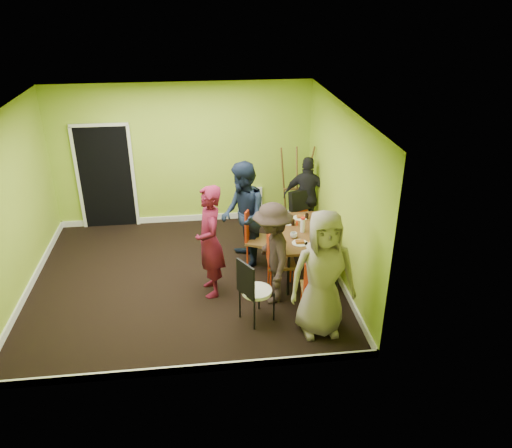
{
  "coord_description": "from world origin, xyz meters",
  "views": [
    {
      "loc": [
        0.3,
        -7.12,
        4.45
      ],
      "look_at": [
        1.16,
        0.0,
        0.94
      ],
      "focal_mm": 35.0,
      "sensor_mm": 36.0,
      "label": 1
    }
  ],
  "objects": [
    {
      "name": "room_walls",
      "position": [
        -0.02,
        0.04,
        0.99
      ],
      "size": [
        5.04,
        4.54,
        2.82
      ],
      "color": "#98BA30",
      "rests_on": "ground"
    },
    {
      "name": "orange_bottle",
      "position": [
        1.88,
        0.26,
        0.79
      ],
      "size": [
        0.04,
        0.04,
        0.08
      ],
      "primitive_type": "cylinder",
      "color": "red",
      "rests_on": "dining_table"
    },
    {
      "name": "chair_bentwood",
      "position": [
        0.96,
        -1.26,
        0.55
      ],
      "size": [
        0.54,
        0.53,
        1.0
      ],
      "rotation": [
        0.0,
        0.0,
        -1.04
      ],
      "color": "black",
      "rests_on": "ground"
    },
    {
      "name": "thermos",
      "position": [
        1.92,
        0.01,
        0.86
      ],
      "size": [
        0.08,
        0.08,
        0.23
      ],
      "primitive_type": "cylinder",
      "color": "white",
      "rests_on": "dining_table"
    },
    {
      "name": "plate_near_left",
      "position": [
        1.75,
        0.36,
        0.76
      ],
      "size": [
        0.23,
        0.23,
        0.01
      ],
      "primitive_type": "cylinder",
      "color": "white",
      "rests_on": "dining_table"
    },
    {
      "name": "person_left_far",
      "position": [
        0.99,
        0.38,
        0.92
      ],
      "size": [
        0.77,
        0.95,
        1.84
      ],
      "primitive_type": "imported",
      "rotation": [
        0.0,
        0.0,
        -1.49
      ],
      "color": "#141E33",
      "rests_on": "ground"
    },
    {
      "name": "blue_bottle",
      "position": [
        2.18,
        -0.26,
        0.86
      ],
      "size": [
        0.08,
        0.08,
        0.22
      ],
      "primitive_type": "cylinder",
      "color": "#1A2FC7",
      "rests_on": "dining_table"
    },
    {
      "name": "easel",
      "position": [
        2.14,
        1.76,
        0.83
      ],
      "size": [
        0.67,
        0.63,
        1.68
      ],
      "color": "brown",
      "rests_on": "ground"
    },
    {
      "name": "chair_front_end",
      "position": [
        1.86,
        -1.3,
        0.55
      ],
      "size": [
        0.45,
        0.45,
        0.98
      ],
      "rotation": [
        0.0,
        0.0,
        -0.12
      ],
      "color": "red",
      "rests_on": "ground"
    },
    {
      "name": "chair_left_near",
      "position": [
        1.41,
        -0.48,
        0.58
      ],
      "size": [
        0.45,
        0.45,
        1.03
      ],
      "rotation": [
        0.0,
        0.0,
        -1.62
      ],
      "color": "red",
      "rests_on": "ground"
    },
    {
      "name": "cup_b",
      "position": [
        2.12,
        0.05,
        0.79
      ],
      "size": [
        0.09,
        0.09,
        0.09
      ],
      "primitive_type": "imported",
      "color": "white",
      "rests_on": "dining_table"
    },
    {
      "name": "person_front_end",
      "position": [
        1.87,
        -1.58,
        0.92
      ],
      "size": [
        0.9,
        0.6,
        1.83
      ],
      "primitive_type": "imported",
      "rotation": [
        0.0,
        0.0,
        0.01
      ],
      "color": "gray",
      "rests_on": "ground"
    },
    {
      "name": "glass_mid",
      "position": [
        1.81,
        0.27,
        0.8
      ],
      "size": [
        0.07,
        0.07,
        0.1
      ],
      "primitive_type": "cylinder",
      "color": "black",
      "rests_on": "dining_table"
    },
    {
      "name": "ground",
      "position": [
        0.0,
        0.0,
        0.0
      ],
      "size": [
        5.0,
        5.0,
        0.0
      ],
      "primitive_type": "plane",
      "color": "black",
      "rests_on": "ground"
    },
    {
      "name": "cup_a",
      "position": [
        1.74,
        -0.18,
        0.79
      ],
      "size": [
        0.11,
        0.11,
        0.09
      ],
      "primitive_type": "imported",
      "color": "white",
      "rests_on": "dining_table"
    },
    {
      "name": "chair_left_far",
      "position": [
        1.2,
        0.28,
        0.61
      ],
      "size": [
        0.59,
        0.59,
        1.08
      ],
      "rotation": [
        0.0,
        0.0,
        -2.0
      ],
      "color": "red",
      "rests_on": "ground"
    },
    {
      "name": "chair_back_end",
      "position": [
        2.14,
        1.2,
        0.68
      ],
      "size": [
        0.53,
        0.57,
        0.96
      ],
      "rotation": [
        0.0,
        0.0,
        3.54
      ],
      "color": "red",
      "rests_on": "ground"
    },
    {
      "name": "plate_near_right",
      "position": [
        1.8,
        -0.38,
        0.76
      ],
      "size": [
        0.25,
        0.25,
        0.01
      ],
      "primitive_type": "cylinder",
      "color": "white",
      "rests_on": "dining_table"
    },
    {
      "name": "dining_table",
      "position": [
        1.97,
        0.03,
        0.7
      ],
      "size": [
        0.9,
        1.5,
        0.75
      ],
      "color": "black",
      "rests_on": "ground"
    },
    {
      "name": "plate_far_back",
      "position": [
        2.0,
        0.53,
        0.76
      ],
      "size": [
        0.25,
        0.25,
        0.01
      ],
      "primitive_type": "cylinder",
      "color": "white",
      "rests_on": "dining_table"
    },
    {
      "name": "person_back_end",
      "position": [
        2.31,
        1.39,
        0.78
      ],
      "size": [
        0.98,
        0.63,
        1.55
      ],
      "primitive_type": "imported",
      "rotation": [
        0.0,
        0.0,
        2.85
      ],
      "color": "black",
      "rests_on": "ground"
    },
    {
      "name": "person_standing",
      "position": [
        0.4,
        -0.43,
        0.9
      ],
      "size": [
        0.52,
        0.71,
        1.79
      ],
      "primitive_type": "imported",
      "rotation": [
        0.0,
        0.0,
        -1.42
      ],
      "color": "#5C0F27",
      "rests_on": "ground"
    },
    {
      "name": "plate_far_front",
      "position": [
        1.98,
        -0.46,
        0.76
      ],
      "size": [
        0.24,
        0.24,
        0.01
      ],
      "primitive_type": "cylinder",
      "color": "white",
      "rests_on": "dining_table"
    },
    {
      "name": "person_left_near",
      "position": [
        1.31,
        -0.74,
        0.8
      ],
      "size": [
        0.65,
        1.06,
        1.6
      ],
      "primitive_type": "imported",
      "rotation": [
        0.0,
        0.0,
        -1.52
      ],
      "color": "black",
      "rests_on": "ground"
    },
    {
      "name": "plate_wall_front",
      "position": [
        2.21,
        -0.14,
        0.76
      ],
      "size": [
        0.24,
        0.24,
        0.01
      ],
      "primitive_type": "cylinder",
      "color": "white",
      "rests_on": "dining_table"
    },
    {
      "name": "plate_wall_back",
      "position": [
        2.29,
        0.13,
        0.76
      ],
      "size": [
        0.24,
        0.24,
        0.01
      ],
      "primitive_type": "cylinder",
      "color": "white",
      "rests_on": "dining_table"
    },
    {
      "name": "glass_front",
      "position": [
        2.0,
        -0.52,
        0.8
      ],
      "size": [
        0.06,
        0.06,
        0.1
      ],
      "primitive_type": "cylinder",
      "color": "black",
      "rests_on": "dining_table"
    },
    {
      "name": "glass_back",
      "position": [
        2.1,
        0.49,
        0.8
      ],
      "size": [
        0.06,
        0.06,
        0.09
      ],
      "primitive_type": "cylinder",
      "color": "black",
      "rests_on": "dining_table"
    }
  ]
}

